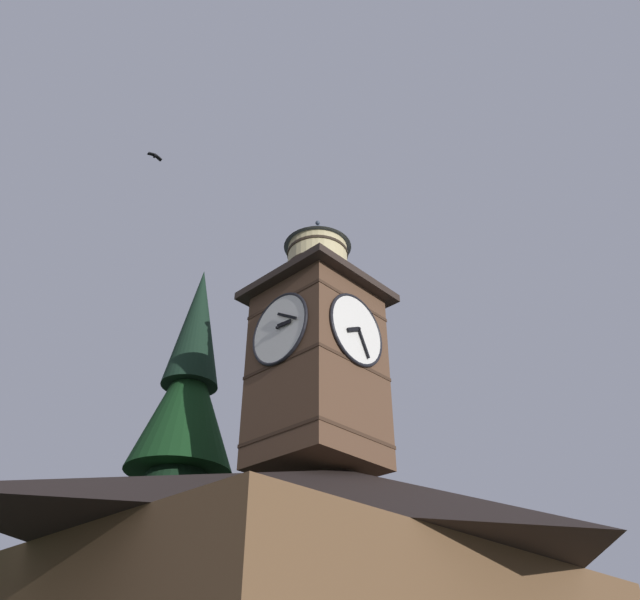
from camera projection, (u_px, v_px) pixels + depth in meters
building_main at (348, 596)px, 14.35m from camera, size 14.62×9.52×6.29m
clock_tower at (317, 348)px, 18.14m from camera, size 3.77×3.77×8.82m
pine_tree_behind at (172, 519)px, 18.75m from camera, size 6.58×6.58×15.43m
moon at (107, 566)px, 54.80m from camera, size 1.55×1.55×1.55m
flying_bird_high at (155, 156)px, 20.56m from camera, size 0.53×0.21×0.11m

